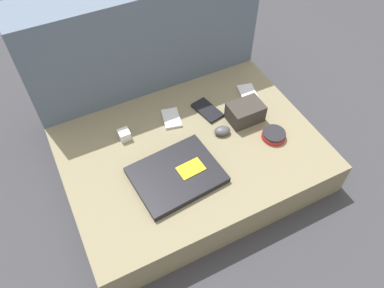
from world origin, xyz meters
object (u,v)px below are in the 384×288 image
object	(u,v)px
phone_black	(248,94)
laptop	(177,175)
phone_silver	(207,110)
computer_mouse	(222,131)
camera_pouch	(245,112)
speaker_puck	(274,135)
charger_brick	(124,135)
phone_small	(171,118)

from	to	relation	value
phone_black	laptop	bearing A→B (deg)	-138.39
phone_silver	phone_black	size ratio (longest dim) A/B	1.07
computer_mouse	camera_pouch	xyz separation A→B (m)	(0.12, 0.03, 0.02)
phone_silver	phone_black	world-z (taller)	phone_silver
speaker_puck	phone_black	xyz separation A→B (m)	(0.04, 0.24, -0.01)
phone_black	camera_pouch	world-z (taller)	camera_pouch
computer_mouse	charger_brick	bearing A→B (deg)	172.80
laptop	phone_black	xyz separation A→B (m)	(0.44, 0.24, -0.01)
speaker_puck	phone_small	distance (m)	0.40
camera_pouch	phone_silver	bearing A→B (deg)	137.51
phone_silver	speaker_puck	bearing A→B (deg)	-67.87
computer_mouse	phone_silver	world-z (taller)	computer_mouse
laptop	phone_silver	xyz separation A→B (m)	(0.24, 0.23, -0.01)
phone_small	phone_black	bearing A→B (deg)	9.30
phone_black	camera_pouch	xyz separation A→B (m)	(-0.09, -0.11, 0.03)
phone_silver	charger_brick	world-z (taller)	charger_brick
phone_silver	laptop	bearing A→B (deg)	-148.75
laptop	speaker_puck	world-z (taller)	same
phone_silver	camera_pouch	size ratio (longest dim) A/B	1.05
computer_mouse	phone_small	world-z (taller)	computer_mouse
speaker_puck	phone_silver	size ratio (longest dim) A/B	0.65
laptop	phone_small	xyz separation A→B (m)	(0.10, 0.26, -0.01)
computer_mouse	phone_silver	size ratio (longest dim) A/B	0.51
phone_silver	charger_brick	xyz separation A→B (m)	(-0.34, 0.02, 0.01)
computer_mouse	camera_pouch	world-z (taller)	camera_pouch
phone_black	camera_pouch	bearing A→B (deg)	-115.25
phone_black	phone_small	size ratio (longest dim) A/B	1.15
laptop	computer_mouse	bearing A→B (deg)	18.27
charger_brick	camera_pouch	bearing A→B (deg)	-14.60
computer_mouse	phone_silver	distance (m)	0.13
laptop	computer_mouse	size ratio (longest dim) A/B	4.44
computer_mouse	charger_brick	xyz separation A→B (m)	(-0.34, 0.14, 0.00)
phone_black	charger_brick	xyz separation A→B (m)	(-0.54, 0.01, 0.01)
phone_silver	camera_pouch	distance (m)	0.15
computer_mouse	charger_brick	world-z (taller)	charger_brick
speaker_puck	phone_silver	world-z (taller)	speaker_puck
laptop	charger_brick	size ratio (longest dim) A/B	7.17
phone_silver	phone_black	distance (m)	0.20
phone_small	charger_brick	distance (m)	0.20
computer_mouse	phone_silver	xyz separation A→B (m)	(0.00, 0.13, -0.01)
laptop	speaker_puck	bearing A→B (deg)	-5.10
phone_small	camera_pouch	size ratio (longest dim) A/B	0.85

